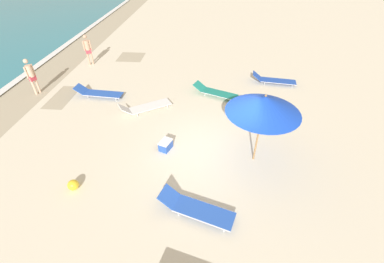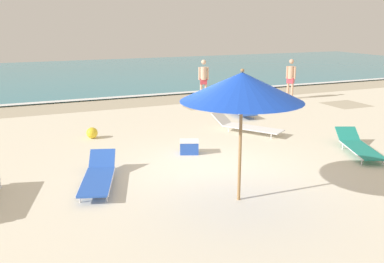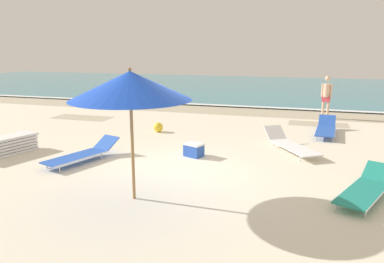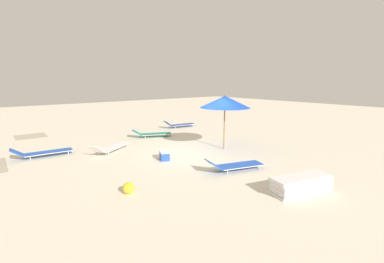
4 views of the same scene
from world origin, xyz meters
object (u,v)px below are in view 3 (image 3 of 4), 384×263
at_px(beach_umbrella, 130,86).
at_px(beachgoer_wading_adult, 326,95).
at_px(cooler_box, 194,150).
at_px(sun_lounger_under_umbrella, 326,129).
at_px(sun_lounger_mid_beach_solo, 366,188).
at_px(beach_ball, 158,127).
at_px(sun_lounger_near_water_right, 82,154).
at_px(sun_lounger_beside_umbrella, 290,144).
at_px(lounger_stack, 2,146).

bearing_deg(beach_umbrella, beachgoer_wading_adult, 68.77).
bearing_deg(cooler_box, sun_lounger_under_umbrella, 68.86).
relative_size(sun_lounger_mid_beach_solo, beach_ball, 6.73).
xyz_separation_m(beach_umbrella, cooler_box, (0.28, 3.14, -2.03)).
height_order(sun_lounger_near_water_right, sun_lounger_mid_beach_solo, sun_lounger_near_water_right).
height_order(sun_lounger_beside_umbrella, beach_ball, sun_lounger_beside_umbrella).
bearing_deg(beachgoer_wading_adult, beach_umbrella, 89.53).
bearing_deg(cooler_box, sun_lounger_beside_umbrella, 49.28).
height_order(lounger_stack, sun_lounger_under_umbrella, sun_lounger_under_umbrella).
xyz_separation_m(sun_lounger_beside_umbrella, beach_ball, (-4.55, 1.23, -0.04)).
xyz_separation_m(beach_umbrella, sun_lounger_beside_umbrella, (2.77, 4.43, -2.01)).
relative_size(lounger_stack, cooler_box, 3.35).
distance_m(beach_umbrella, sun_lounger_mid_beach_solo, 5.00).
bearing_deg(lounger_stack, beach_umbrella, -4.32).
relative_size(beach_umbrella, beach_ball, 7.64).
distance_m(sun_lounger_under_umbrella, cooler_box, 5.21).
distance_m(sun_lounger_mid_beach_solo, cooler_box, 4.45).
bearing_deg(lounger_stack, beach_ball, 67.93).
relative_size(sun_lounger_beside_umbrella, sun_lounger_mid_beach_solo, 1.00).
bearing_deg(cooler_box, lounger_stack, -142.47).
relative_size(sun_lounger_under_umbrella, sun_lounger_near_water_right, 1.04).
height_order(sun_lounger_under_umbrella, beach_ball, sun_lounger_under_umbrella).
bearing_deg(sun_lounger_beside_umbrella, lounger_stack, 166.88).
xyz_separation_m(sun_lounger_near_water_right, beachgoer_wading_adult, (6.29, 8.25, 0.79)).
xyz_separation_m(sun_lounger_near_water_right, beach_ball, (0.58, 3.81, -0.04)).
xyz_separation_m(lounger_stack, sun_lounger_beside_umbrella, (7.57, 2.72, -0.04)).
height_order(lounger_stack, beachgoer_wading_adult, beachgoer_wading_adult).
bearing_deg(beach_umbrella, sun_lounger_mid_beach_solo, 17.36).
relative_size(sun_lounger_mid_beach_solo, cooler_box, 3.78).
relative_size(beach_umbrella, sun_lounger_near_water_right, 1.15).
distance_m(sun_lounger_under_umbrella, sun_lounger_mid_beach_solo, 5.61).
relative_size(sun_lounger_beside_umbrella, beach_ball, 6.71).
xyz_separation_m(lounger_stack, cooler_box, (5.08, 1.43, -0.06)).
xyz_separation_m(beach_umbrella, beachgoer_wading_adult, (3.93, 10.11, -1.21)).
relative_size(beach_umbrella, beachgoer_wading_adult, 1.45).
bearing_deg(beach_ball, sun_lounger_near_water_right, -98.69).
distance_m(lounger_stack, cooler_box, 5.28).
distance_m(beach_umbrella, sun_lounger_under_umbrella, 8.19).
xyz_separation_m(lounger_stack, beachgoer_wading_adult, (8.73, 8.39, 0.75)).
height_order(sun_lounger_beside_umbrella, cooler_box, sun_lounger_beside_umbrella).
relative_size(beach_umbrella, sun_lounger_under_umbrella, 1.11).
relative_size(sun_lounger_under_umbrella, sun_lounger_beside_umbrella, 1.03).
bearing_deg(beachgoer_wading_adult, sun_lounger_beside_umbrella, 99.24).
bearing_deg(sun_lounger_under_umbrella, sun_lounger_mid_beach_solo, -80.03).
distance_m(sun_lounger_beside_umbrella, cooler_box, 2.80).
bearing_deg(beachgoer_wading_adult, sun_lounger_near_water_right, 73.46).
bearing_deg(beach_umbrella, cooler_box, 84.86).
xyz_separation_m(sun_lounger_beside_umbrella, sun_lounger_near_water_right, (-5.13, -2.58, -0.00)).
relative_size(sun_lounger_near_water_right, sun_lounger_mid_beach_solo, 0.99).
xyz_separation_m(sun_lounger_under_umbrella, beachgoer_wading_adult, (0.09, 3.16, 0.79)).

